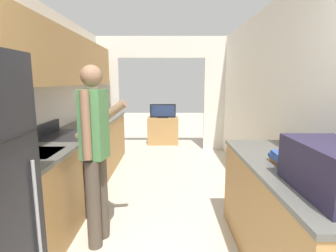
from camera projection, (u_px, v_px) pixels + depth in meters
name	position (u px, v px, depth m)	size (l,w,h in m)	color
wall_left	(41.00, 86.00, 3.05)	(0.38, 7.43, 2.50)	white
wall_right	(292.00, 111.00, 2.71)	(0.06, 7.43, 2.50)	white
wall_far_with_doorway	(162.00, 85.00, 5.77)	(3.19, 0.06, 2.50)	white
counter_left	(85.00, 157.00, 3.87)	(0.62, 3.84, 0.90)	#B2844C
counter_right	(287.00, 220.00, 2.11)	(0.62, 1.83, 0.90)	#B2844C
range_oven	(71.00, 169.00, 3.30)	(0.66, 0.79, 1.04)	black
person	(95.00, 151.00, 2.42)	(0.55, 0.42, 1.70)	#4C4238
suitcase	(333.00, 169.00, 1.52)	(0.37, 0.67, 0.30)	#231E38
book_stack	(289.00, 159.00, 2.06)	(0.25, 0.31, 0.09)	#C67028
tv_cabinet	(163.00, 131.00, 6.52)	(0.75, 0.42, 0.66)	#B2844C
television	(163.00, 111.00, 6.39)	(0.63, 0.16, 0.34)	black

